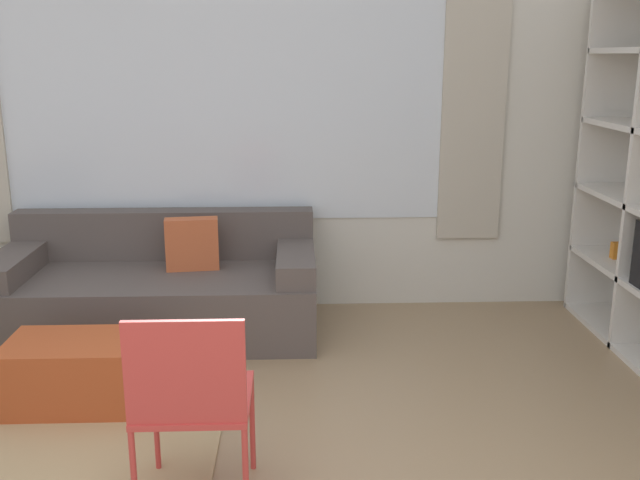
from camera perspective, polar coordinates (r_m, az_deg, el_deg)
name	(u,v)px	position (r m, az deg, el deg)	size (l,w,h in m)	color
wall_back	(225,117)	(5.01, -7.62, 9.70)	(6.80, 0.11, 2.70)	silver
couch_main	(160,290)	(4.80, -12.70, -3.96)	(2.03, 0.91, 0.75)	#564C47
ottoman	(86,373)	(3.94, -18.19, -10.04)	(0.79, 0.45, 0.36)	#B74C23
folding_chair	(191,394)	(2.83, -10.24, -12.03)	(0.44, 0.46, 0.86)	#CC3D38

